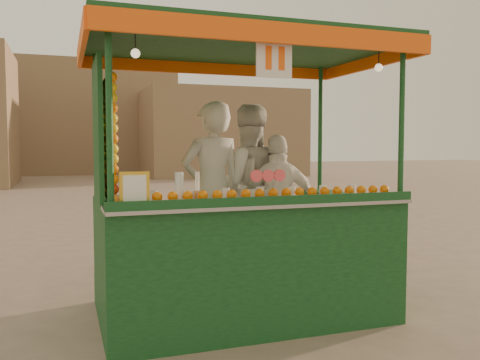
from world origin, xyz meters
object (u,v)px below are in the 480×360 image
object	(u,v)px
juice_cart	(237,229)
vendor_right	(279,204)
vendor_left	(212,191)
vendor_middle	(247,187)

from	to	relation	value
juice_cart	vendor_right	xyz separation A→B (m)	(0.62, 0.33, 0.19)
vendor_left	vendor_middle	bearing A→B (deg)	-159.85
juice_cart	vendor_right	size ratio (longest dim) A/B	2.01
vendor_left	vendor_right	distance (m)	0.78
vendor_left	vendor_right	world-z (taller)	vendor_left
juice_cart	vendor_right	bearing A→B (deg)	28.24
vendor_middle	vendor_right	distance (m)	0.44
vendor_right	juice_cart	bearing A→B (deg)	39.69
juice_cart	vendor_middle	world-z (taller)	juice_cart
juice_cart	vendor_left	bearing A→B (deg)	110.43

